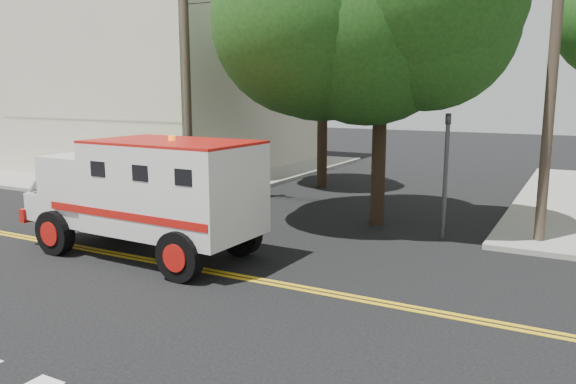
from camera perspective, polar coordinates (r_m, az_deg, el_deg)
The scene contains 10 objects.
ground at distance 13.33m, azimuth -6.70°, elevation -8.25°, with size 100.00×100.00×0.00m, color black.
sidewalk_nw at distance 31.90m, azimuth -12.76°, elevation 2.52°, with size 17.00×17.00×0.15m, color gray.
building_left at distance 34.09m, azimuth -14.02°, elevation 11.51°, with size 16.00×14.00×10.00m, color beige.
utility_pole_left at distance 20.81m, azimuth -10.23°, elevation 10.87°, with size 0.28×0.28×9.00m, color #382D23.
utility_pole_right at distance 16.56m, azimuth 25.22°, elevation 10.28°, with size 0.28×0.28×9.00m, color #382D23.
tree_left at distance 24.31m, azimuth 4.08°, elevation 13.79°, with size 4.48×4.20×7.70m.
traffic_signal at distance 16.43m, azimuth 15.77°, elevation 2.91°, with size 0.15×0.18×3.60m.
accessibility_sign at distance 21.51m, azimuth -10.94°, elevation 2.44°, with size 0.45×0.10×2.02m.
palm_planter at distance 22.61m, azimuth -12.68°, elevation 3.47°, with size 3.52×2.63×2.36m.
armored_truck at distance 14.74m, azimuth -14.02°, elevation 0.19°, with size 6.72×2.88×3.02m.
Camera 1 is at (7.30, -10.33, 4.21)m, focal length 35.00 mm.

